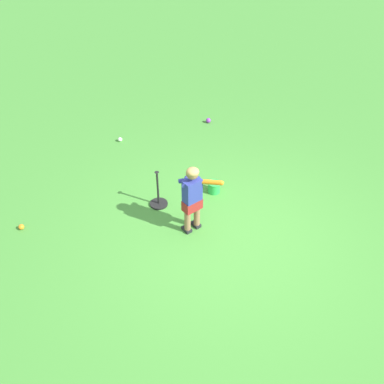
% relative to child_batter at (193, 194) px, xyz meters
% --- Properties ---
extents(ground_plane, '(40.00, 40.00, 0.00)m').
position_rel_child_batter_xyz_m(ground_plane, '(0.56, -0.22, -0.65)').
color(ground_plane, '#479338').
extents(child_batter, '(0.61, 0.36, 1.08)m').
position_rel_child_batter_xyz_m(child_batter, '(0.00, 0.00, 0.00)').
color(child_batter, '#232328').
rests_on(child_batter, ground).
extents(play_ball_near_batter, '(0.10, 0.10, 0.10)m').
position_rel_child_batter_xyz_m(play_ball_near_batter, '(0.36, 3.22, -0.60)').
color(play_ball_near_batter, purple).
rests_on(play_ball_near_batter, ground).
extents(play_ball_center_lawn, '(0.08, 0.08, 0.08)m').
position_rel_child_batter_xyz_m(play_ball_center_lawn, '(-1.38, 2.48, -0.61)').
color(play_ball_center_lawn, white).
rests_on(play_ball_center_lawn, ground).
extents(play_ball_far_left, '(0.08, 0.08, 0.08)m').
position_rel_child_batter_xyz_m(play_ball_far_left, '(-2.50, 0.01, -0.61)').
color(play_ball_far_left, orange).
rests_on(play_ball_far_left, ground).
extents(batting_tee, '(0.28, 0.28, 0.62)m').
position_rel_child_batter_xyz_m(batting_tee, '(-0.53, 0.56, -0.55)').
color(batting_tee, black).
rests_on(batting_tee, ground).
extents(toy_bucket, '(0.22, 0.22, 0.19)m').
position_rel_child_batter_xyz_m(toy_bucket, '(0.35, 0.88, -0.55)').
color(toy_bucket, green).
rests_on(toy_bucket, ground).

